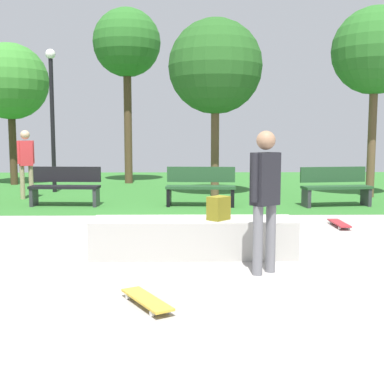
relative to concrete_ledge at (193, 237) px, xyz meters
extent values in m
plane|color=#9E9993|center=(-0.73, 1.13, -0.26)|extent=(28.00, 28.00, 0.00)
cube|color=#2D6B28|center=(-0.73, 9.30, -0.25)|extent=(26.60, 11.67, 0.01)
cube|color=#A8A59E|center=(0.00, 0.00, 0.00)|extent=(2.78, 0.71, 0.52)
cube|color=olive|center=(0.34, -0.09, 0.42)|extent=(0.34, 0.34, 0.32)
cylinder|color=slate|center=(0.75, -0.97, 0.16)|extent=(0.12, 0.12, 0.83)
cylinder|color=slate|center=(0.92, -0.84, 0.16)|extent=(0.12, 0.12, 0.83)
cube|color=black|center=(0.83, -0.90, 0.89)|extent=(0.38, 0.35, 0.62)
cylinder|color=black|center=(0.70, -1.00, 0.91)|extent=(0.09, 0.09, 0.57)
cylinder|color=black|center=(0.97, -0.80, 0.91)|extent=(0.09, 0.09, 0.57)
sphere|color=#9E7556|center=(0.83, -0.90, 1.34)|extent=(0.23, 0.23, 0.23)
cube|color=gold|center=(-0.50, -2.04, -0.19)|extent=(0.57, 0.79, 0.02)
cylinder|color=silver|center=(-0.29, -2.25, -0.23)|extent=(0.05, 0.06, 0.06)
cylinder|color=silver|center=(-0.43, -2.32, -0.23)|extent=(0.05, 0.06, 0.06)
cylinder|color=silver|center=(-0.57, -1.76, -0.23)|extent=(0.05, 0.06, 0.06)
cylinder|color=silver|center=(-0.70, -1.84, -0.23)|extent=(0.05, 0.06, 0.06)
cube|color=#A5262D|center=(2.69, 2.11, -0.19)|extent=(0.20, 0.80, 0.02)
cylinder|color=silver|center=(2.77, 1.83, -0.23)|extent=(0.03, 0.06, 0.06)
cylinder|color=silver|center=(2.61, 1.83, -0.23)|extent=(0.03, 0.06, 0.06)
cylinder|color=silver|center=(2.77, 2.39, -0.23)|extent=(0.03, 0.06, 0.06)
cylinder|color=silver|center=(2.61, 2.39, -0.23)|extent=(0.03, 0.06, 0.06)
cube|color=#1E4223|center=(3.41, 4.64, 0.19)|extent=(1.65, 0.67, 0.06)
cube|color=#1E4223|center=(3.38, 4.86, 0.47)|extent=(1.59, 0.29, 0.36)
cube|color=#2D2D33|center=(4.14, 4.75, -0.03)|extent=(0.14, 0.40, 0.45)
cube|color=#2D2D33|center=(2.68, 4.54, -0.03)|extent=(0.14, 0.40, 0.45)
cube|color=black|center=(-2.89, 4.82, 0.19)|extent=(1.62, 0.54, 0.06)
cube|color=black|center=(-2.88, 5.04, 0.47)|extent=(1.60, 0.16, 0.36)
cube|color=#2D2D33|center=(-2.15, 4.77, -0.03)|extent=(0.10, 0.40, 0.45)
cube|color=#2D2D33|center=(-3.62, 4.86, -0.03)|extent=(0.10, 0.40, 0.45)
cube|color=#1E4223|center=(0.27, 4.72, 0.19)|extent=(1.63, 0.56, 0.06)
cube|color=#1E4223|center=(0.28, 4.94, 0.47)|extent=(1.60, 0.18, 0.36)
cube|color=black|center=(1.00, 4.67, -0.03)|extent=(0.11, 0.40, 0.45)
cube|color=black|center=(-0.47, 4.77, -0.03)|extent=(0.11, 0.40, 0.45)
cylinder|color=#4C3823|center=(-2.00, 10.30, 1.75)|extent=(0.27, 0.27, 4.02)
sphere|color=#286623|center=(-2.00, 10.30, 4.43)|extent=(2.25, 2.25, 2.25)
cylinder|color=#42301E|center=(-5.76, 9.89, 1.06)|extent=(0.24, 0.24, 2.64)
sphere|color=#387F2D|center=(-5.76, 9.89, 3.12)|extent=(2.46, 2.46, 2.46)
cylinder|color=brown|center=(4.84, 6.38, 1.32)|extent=(0.21, 0.21, 3.15)
sphere|color=#286623|center=(4.84, 6.38, 3.56)|extent=(2.23, 2.23, 2.23)
cylinder|color=brown|center=(0.72, 6.73, 1.09)|extent=(0.22, 0.22, 2.70)
sphere|color=#23561E|center=(0.72, 6.73, 3.19)|extent=(2.49, 2.49, 2.49)
cylinder|color=black|center=(-3.86, 7.70, 1.64)|extent=(0.12, 0.12, 3.79)
sphere|color=silver|center=(-3.86, 7.70, 3.65)|extent=(0.28, 0.28, 0.28)
cylinder|color=tan|center=(-4.08, 6.21, 0.17)|extent=(0.12, 0.12, 0.86)
cylinder|color=tan|center=(-4.28, 6.11, 0.17)|extent=(0.12, 0.12, 0.86)
cube|color=red|center=(-4.18, 6.16, 0.93)|extent=(0.38, 0.33, 0.65)
cylinder|color=red|center=(-4.03, 6.24, 0.95)|extent=(0.09, 0.09, 0.59)
cylinder|color=red|center=(-4.33, 6.08, 0.95)|extent=(0.09, 0.09, 0.59)
sphere|color=tan|center=(-4.18, 6.16, 1.40)|extent=(0.23, 0.23, 0.23)
cube|color=black|center=(-4.25, 6.30, 0.96)|extent=(0.30, 0.26, 0.36)
camera|label=1|loc=(-0.14, -6.78, 1.41)|focal=46.82mm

